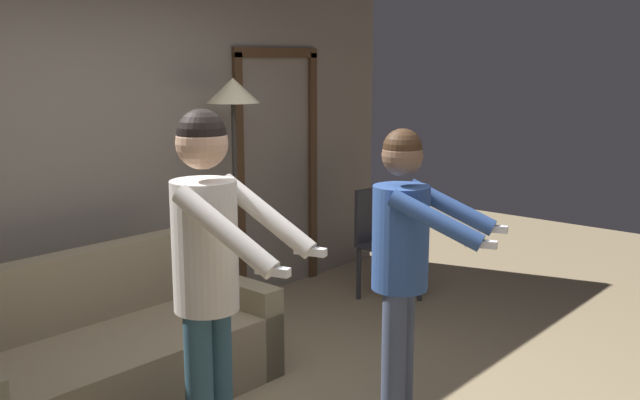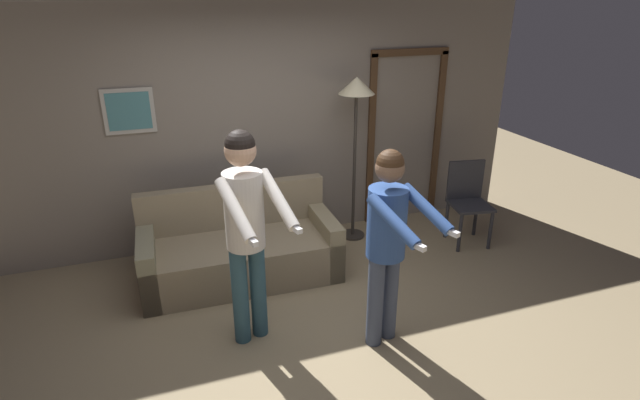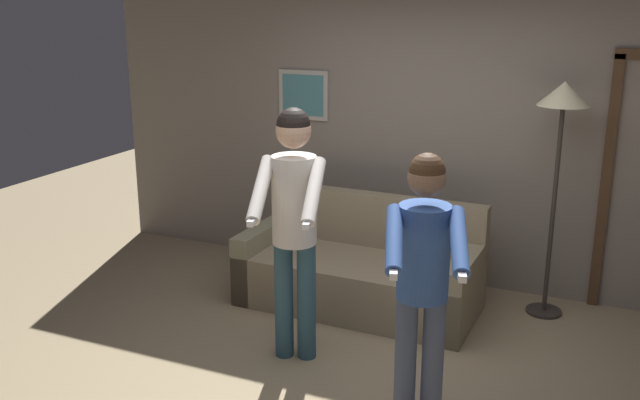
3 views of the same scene
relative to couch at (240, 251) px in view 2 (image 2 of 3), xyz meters
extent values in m
plane|color=#958260|center=(0.37, -1.20, -0.28)|extent=(12.00, 12.00, 0.00)
cube|color=gray|center=(0.37, 0.82, 1.02)|extent=(6.40, 0.06, 2.60)
cube|color=#B7B2A8|center=(-0.87, 0.78, 1.31)|extent=(0.49, 0.02, 0.45)
cube|color=teal|center=(-0.87, 0.77, 1.31)|extent=(0.41, 0.01, 0.37)
cube|color=#4C331E|center=(1.76, 0.77, 0.74)|extent=(0.08, 0.04, 2.04)
cube|color=#4C331E|center=(2.66, 0.77, 0.74)|extent=(0.08, 0.04, 2.04)
cube|color=#4C331E|center=(2.21, 0.77, 1.76)|extent=(0.98, 0.04, 0.08)
cube|color=gray|center=(0.00, -0.04, -0.07)|extent=(1.92, 0.89, 0.42)
cube|color=gray|center=(0.01, 0.31, 0.37)|extent=(1.90, 0.18, 0.45)
cube|color=gray|center=(-0.87, -0.03, 0.01)|extent=(0.18, 0.85, 0.58)
cube|color=gray|center=(0.87, -0.06, 0.01)|extent=(0.18, 0.85, 0.58)
cylinder|color=#332D28|center=(1.41, 0.45, -0.27)|extent=(0.28, 0.28, 0.02)
cylinder|color=#332D28|center=(1.41, 0.45, 0.57)|extent=(0.04, 0.04, 1.65)
cone|color=#F9EAB7|center=(1.41, 0.45, 1.48)|extent=(0.39, 0.39, 0.18)
cylinder|color=#2E5162|center=(-0.18, -1.02, 0.15)|extent=(0.13, 0.13, 0.85)
cylinder|color=#2E5162|center=(-0.03, -0.98, 0.15)|extent=(0.13, 0.13, 0.85)
cylinder|color=silver|center=(-0.11, -1.00, 0.87)|extent=(0.30, 0.30, 0.60)
sphere|color=tan|center=(-0.11, -1.00, 1.34)|extent=(0.23, 0.23, 0.23)
sphere|color=black|center=(-0.11, -1.00, 1.38)|extent=(0.22, 0.22, 0.22)
cylinder|color=silver|center=(-0.21, -1.26, 1.00)|extent=(0.21, 0.50, 0.36)
cube|color=white|center=(-0.16, -1.48, 0.86)|extent=(0.08, 0.16, 0.04)
cylinder|color=silver|center=(0.11, -1.17, 1.00)|extent=(0.21, 0.50, 0.36)
cube|color=white|center=(0.17, -1.39, 0.86)|extent=(0.08, 0.16, 0.04)
cylinder|color=#424C64|center=(0.82, -1.41, 0.11)|extent=(0.13, 0.13, 0.78)
cylinder|color=#424C64|center=(0.97, -1.36, 0.11)|extent=(0.13, 0.13, 0.78)
cylinder|color=#2D4C8C|center=(0.89, -1.38, 0.78)|extent=(0.30, 0.30, 0.55)
sphere|color=brown|center=(0.89, -1.38, 1.22)|extent=(0.22, 0.22, 0.22)
sphere|color=#382314|center=(0.89, -1.38, 1.25)|extent=(0.20, 0.20, 0.20)
cylinder|color=#2D4C8C|center=(0.80, -1.65, 0.93)|extent=(0.23, 0.49, 0.28)
cube|color=white|center=(0.87, -1.86, 0.83)|extent=(0.08, 0.16, 0.04)
cylinder|color=#2D4C8C|center=(1.12, -1.55, 0.93)|extent=(0.23, 0.49, 0.28)
cube|color=white|center=(1.19, -1.76, 0.83)|extent=(0.08, 0.16, 0.04)
cylinder|color=#2D2D33|center=(2.37, -0.29, -0.05)|extent=(0.04, 0.04, 0.45)
cylinder|color=#2D2D33|center=(2.73, -0.35, -0.05)|extent=(0.04, 0.04, 0.45)
cylinder|color=#2D2D33|center=(2.43, 0.06, -0.05)|extent=(0.04, 0.04, 0.45)
cylinder|color=#2D2D33|center=(2.78, 0.00, -0.05)|extent=(0.04, 0.04, 0.45)
cube|color=#2D2D33|center=(2.58, -0.15, 0.19)|extent=(0.48, 0.48, 0.03)
cube|color=#2D2D33|center=(2.61, 0.04, 0.43)|extent=(0.42, 0.10, 0.45)
camera|label=1|loc=(-2.14, -3.43, 1.69)|focal=40.00mm
camera|label=2|loc=(-0.70, -4.42, 2.37)|focal=28.00mm
camera|label=3|loc=(1.88, -5.09, 2.18)|focal=40.00mm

